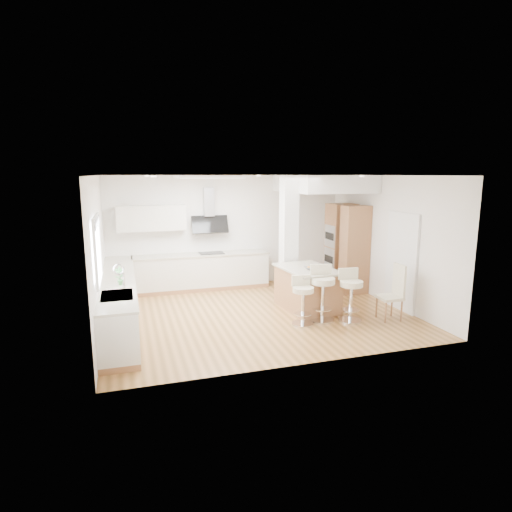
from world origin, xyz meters
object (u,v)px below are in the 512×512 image
object	(u,v)px
bar_stool_a	(303,298)
bar_stool_b	(322,290)
peninsula	(307,288)
dining_chair	(394,290)
bar_stool_c	(351,292)

from	to	relation	value
bar_stool_a	bar_stool_b	size ratio (longest dim) A/B	0.85
bar_stool_a	peninsula	bearing A→B (deg)	67.26
bar_stool_b	dining_chair	xyz separation A→B (m)	(1.38, -0.35, -0.02)
bar_stool_c	dining_chair	xyz separation A→B (m)	(0.87, -0.17, 0.01)
peninsula	bar_stool_b	world-z (taller)	bar_stool_b
dining_chair	bar_stool_b	bearing A→B (deg)	168.47
peninsula	dining_chair	bearing A→B (deg)	-43.61
bar_stool_b	dining_chair	distance (m)	1.43
bar_stool_a	bar_stool_b	distance (m)	0.47
peninsula	dining_chair	xyz separation A→B (m)	(1.37, -1.10, 0.14)
bar_stool_b	bar_stool_c	distance (m)	0.55
bar_stool_a	bar_stool_b	bearing A→B (deg)	17.69
peninsula	bar_stool_a	size ratio (longest dim) A/B	1.66
bar_stool_c	peninsula	bearing A→B (deg)	123.68
bar_stool_b	dining_chair	world-z (taller)	dining_chair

